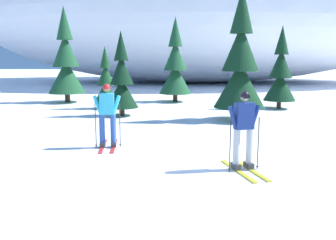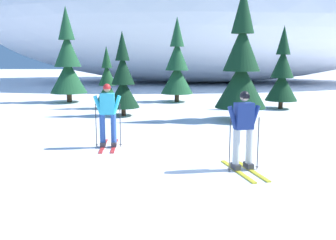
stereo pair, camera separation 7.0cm
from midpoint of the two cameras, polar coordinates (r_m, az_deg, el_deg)
name	(u,v)px [view 1 (the left image)]	position (r m, az deg, el deg)	size (l,w,h in m)	color
ground_plane	(170,159)	(9.10, 0.17, -6.10)	(120.00, 120.00, 0.00)	white
skier_cyan_jacket	(107,115)	(10.20, -9.56, 0.82)	(0.76, 1.59, 1.77)	red
skier_navy_jacket	(244,129)	(8.23, 11.39, -1.41)	(0.85, 1.69, 1.76)	gold
pine_tree_far_left	(66,63)	(20.69, -15.61, 8.53)	(1.97, 1.97, 5.10)	#47301E
pine_tree_left	(106,83)	(17.85, -9.72, 5.70)	(1.14, 1.14, 2.95)	#47301E
pine_tree_center_left	(122,81)	(15.56, -7.30, 6.03)	(1.36, 1.36, 3.52)	#47301E
pine_tree_center_right	(175,67)	(20.21, 1.04, 8.23)	(1.76, 1.76, 4.56)	#47301E
pine_tree_right	(240,66)	(14.55, 10.97, 8.27)	(1.97, 1.97, 5.10)	#47301E
pine_tree_far_right	(280,74)	(18.37, 16.88, 6.78)	(1.51, 1.51, 3.91)	#47301E
snow_ridge_background	(199,15)	(35.61, 4.81, 15.84)	(41.33, 20.68, 12.38)	white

